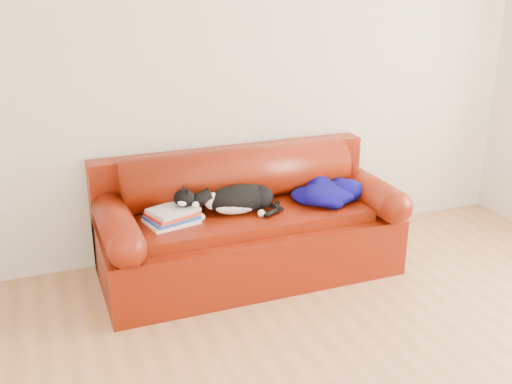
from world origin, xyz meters
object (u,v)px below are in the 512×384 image
cat (239,200)px  blanket (328,192)px  sofa_base (249,242)px  book_stack (172,216)px

cat → blanket: cat is taller
sofa_base → blanket: 0.68m
cat → sofa_base: bearing=32.3°
sofa_base → book_stack: (-0.56, -0.05, 0.31)m
book_stack → blanket: blanket is taller
sofa_base → cat: cat is taller
book_stack → cat: 0.48m
sofa_base → blanket: size_ratio=3.54×
sofa_base → cat: bearing=-159.1°
book_stack → blanket: 1.15m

